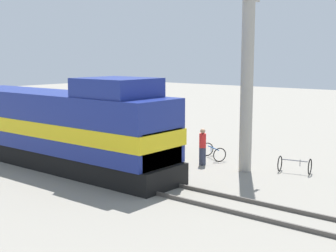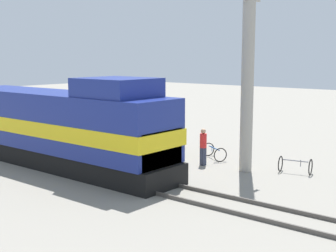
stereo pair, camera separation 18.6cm
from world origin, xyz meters
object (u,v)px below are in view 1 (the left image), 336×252
Objects in this scene: billboard_sign at (148,106)px; bicycle_spare at (295,165)px; person_bystander at (203,145)px; locomotive at (61,128)px; bicycle at (213,152)px; utility_pole at (247,75)px; vendor_umbrella at (150,124)px.

bicycle_spare is (-0.68, -9.63, -2.05)m from billboard_sign.
bicycle_spare is at bearing -72.25° from person_bystander.
locomotive is 7.93m from bicycle.
utility_pole is 6.51m from vendor_umbrella.
billboard_sign is at bearing -64.66° from bicycle.
vendor_umbrella is 1.34× the size of bicycle_spare.
locomotive is at bearing -177.84° from billboard_sign.
utility_pole is 4.35× the size of vendor_umbrella.
utility_pole is at bearing -89.44° from vendor_umbrella.
bicycle_spare is (1.36, -4.25, -0.63)m from person_bystander.
vendor_umbrella is 0.62× the size of billboard_sign.
locomotive reaches higher than bicycle.
utility_pole is 5.05m from bicycle.
vendor_umbrella is 2.62m from billboard_sign.
locomotive is 9.16× the size of bicycle_spare.
locomotive is 7.71× the size of person_bystander.
bicycle_spare is (5.98, -9.38, -1.56)m from locomotive.
vendor_umbrella is (4.85, -1.50, -0.23)m from locomotive.
locomotive is at bearing 162.82° from vendor_umbrella.
utility_pole reaches higher than vendor_umbrella.
vendor_umbrella reaches higher than bicycle_spare.
billboard_sign is 9.87m from bicycle_spare.
locomotive reaches higher than bicycle_spare.
bicycle is at bearing -95.97° from billboard_sign.
vendor_umbrella is at bearing -37.26° from bicycle.
billboard_sign reaches higher than vendor_umbrella.
bicycle is (6.14, -4.77, -1.56)m from locomotive.
utility_pole is at bearing -82.74° from person_bystander.
person_bystander is at bearing -93.58° from vendor_umbrella.
bicycle is at bearing 64.71° from utility_pole.
billboard_sign is 5.45m from bicycle.
person_bystander is at bearing 96.89° from bicycle_spare.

